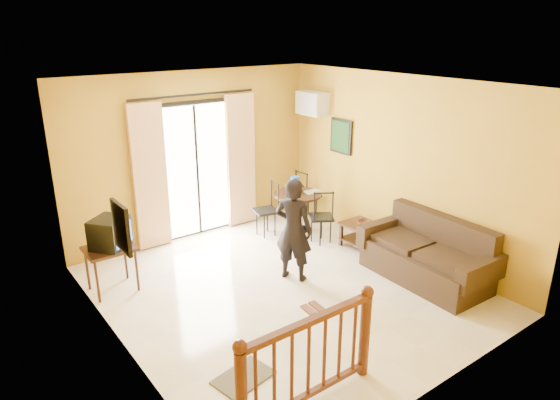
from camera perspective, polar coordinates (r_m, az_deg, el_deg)
ground at (r=7.05m, az=0.47°, el=-10.15°), size 5.00×5.00×0.00m
room_shell at (r=6.38m, az=0.51°, el=3.26°), size 5.00×5.00×5.00m
balcony_door at (r=8.52m, az=-9.45°, el=3.54°), size 2.25×0.14×2.46m
tv_table at (r=7.16m, az=-18.87°, el=-5.72°), size 0.64×0.54×0.64m
television at (r=7.06m, az=-18.86°, el=-3.58°), size 0.61×0.60×0.41m
picture_left at (r=5.28m, az=-17.67°, el=-3.00°), size 0.05×0.42×0.52m
dining_table at (r=8.76m, az=2.00°, el=-0.16°), size 0.83×0.83×0.69m
water_jug at (r=8.68m, az=1.73°, el=1.73°), size 0.16×0.16×0.30m
serving_tray at (r=8.79m, az=3.70°, el=0.97°), size 0.29×0.20×0.02m
dining_chairs at (r=8.91m, az=2.07°, el=-3.57°), size 1.55×1.48×0.95m
air_conditioner at (r=9.06m, az=3.68°, el=10.95°), size 0.31×0.60×0.40m
botanical_print at (r=8.76m, az=7.00°, el=7.22°), size 0.05×0.50×0.60m
coffee_table at (r=8.18m, az=10.08°, el=-3.95°), size 0.52×0.93×0.41m
bowl at (r=8.18m, az=9.62°, el=-2.62°), size 0.28×0.28×0.07m
sofa at (r=7.50m, az=16.58°, el=-6.22°), size 0.94×1.92×0.91m
standing_person at (r=7.03m, az=1.55°, el=-3.41°), size 0.58×0.66×1.51m
stair_balustrade at (r=4.90m, az=3.30°, el=-17.21°), size 1.63×0.13×1.04m
doormat at (r=5.53m, az=-4.21°, el=-19.55°), size 0.67×0.51×0.02m
sandals at (r=6.62m, az=3.75°, el=-12.22°), size 0.27×0.26×0.03m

